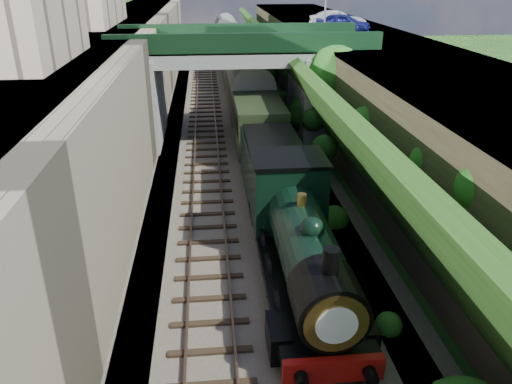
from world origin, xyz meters
TOP-DOWN VIEW (x-y plane):
  - trackbed at (0.00, 20.00)m, footprint 10.00×90.00m
  - retaining_wall at (-5.50, 20.00)m, footprint 1.00×90.00m
  - street_plateau_left at (-9.00, 20.00)m, footprint 6.00×90.00m
  - street_plateau_right at (9.50, 20.00)m, footprint 8.00×90.00m
  - embankment_slope at (4.92, 18.33)m, footprint 4.90×90.00m
  - track_left at (-2.00, 20.00)m, footprint 2.50×90.00m
  - track_right at (1.20, 20.00)m, footprint 2.50×90.00m
  - road_bridge at (0.94, 24.00)m, footprint 16.00×6.40m
  - building_near at (-9.50, 14.00)m, footprint 4.00×8.00m
  - tree at (5.91, 21.53)m, footprint 3.60×3.80m
  - car_blue at (8.46, 29.85)m, footprint 4.34×3.06m
  - car_silver at (8.47, 31.58)m, footprint 4.52×2.14m
  - locomotive at (1.20, 6.45)m, footprint 3.10×10.22m
  - tender at (1.20, 13.81)m, footprint 2.70×6.00m
  - coach_front at (1.20, 26.41)m, footprint 2.90×18.00m
  - coach_middle at (1.20, 45.21)m, footprint 2.90×18.00m
  - coach_rear at (1.20, 64.01)m, footprint 2.90×18.00m

SIDE VIEW (x-z plane):
  - trackbed at x=0.00m, z-range 0.00..0.20m
  - track_left at x=-2.00m, z-range 0.15..0.35m
  - track_right at x=1.20m, z-range 0.15..0.35m
  - tender at x=1.20m, z-range 0.09..3.14m
  - locomotive at x=1.20m, z-range -0.02..3.81m
  - coach_front at x=1.20m, z-range 0.20..3.90m
  - coach_middle at x=1.20m, z-range 0.20..3.90m
  - coach_rear at x=1.20m, z-range 0.20..3.90m
  - embankment_slope at x=4.92m, z-range -0.67..5.94m
  - street_plateau_right at x=9.50m, z-range 0.00..6.25m
  - retaining_wall at x=-5.50m, z-range 0.00..7.00m
  - street_plateau_left at x=-9.00m, z-range 0.00..7.00m
  - road_bridge at x=0.94m, z-range 0.45..7.70m
  - tree at x=5.91m, z-range 1.35..7.95m
  - car_blue at x=8.46m, z-range 6.25..7.62m
  - car_silver at x=8.47m, z-range 6.25..7.68m
  - building_near at x=-9.50m, z-range 7.00..11.00m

